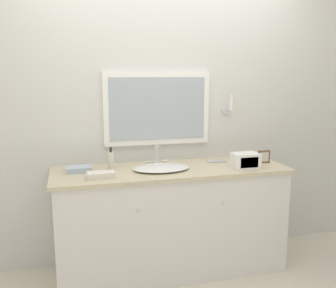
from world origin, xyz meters
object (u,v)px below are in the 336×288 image
at_px(soap_bottle, 111,160).
at_px(appliance_box, 245,161).
at_px(picture_frame, 264,157).
at_px(sink_basin, 161,167).

height_order(soap_bottle, appliance_box, soap_bottle).
bearing_deg(picture_frame, appliance_box, -152.45).
relative_size(soap_bottle, appliance_box, 0.87).
xyz_separation_m(soap_bottle, picture_frame, (1.28, -0.11, -0.02)).
bearing_deg(appliance_box, picture_frame, 27.55).
bearing_deg(picture_frame, sink_basin, 179.86).
distance_m(sink_basin, appliance_box, 0.68).
xyz_separation_m(appliance_box, picture_frame, (0.23, 0.12, -0.01)).
height_order(appliance_box, picture_frame, appliance_box).
bearing_deg(appliance_box, soap_bottle, 167.64).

